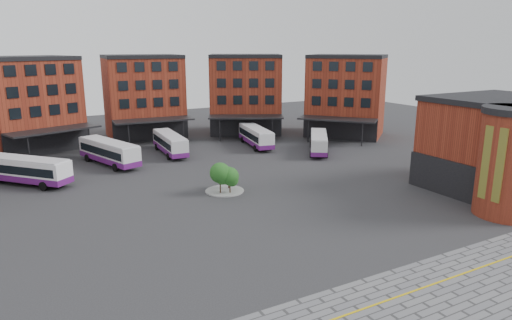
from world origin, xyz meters
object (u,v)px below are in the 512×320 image
tree_island (225,176)px  bus_b (25,170)px  bus_d (170,143)px  bus_f (319,142)px  bus_e (256,136)px  bus_c (109,152)px

tree_island → bus_b: bearing=143.5°
bus_d → bus_f: bearing=-23.2°
bus_d → bus_f: 22.90m
bus_d → bus_e: size_ratio=0.99×
tree_island → bus_c: 21.14m
bus_d → bus_f: bus_d is taller
bus_c → bus_e: 23.69m
tree_island → bus_e: (14.84, 19.93, -0.24)m
bus_b → bus_d: 21.32m
bus_d → bus_e: bearing=-2.7°
bus_c → bus_f: (30.03, -7.97, -0.21)m
bus_d → bus_e: bus_d is taller
bus_b → bus_d: (20.15, 6.96, -0.08)m
bus_b → bus_f: 40.81m
bus_c → bus_e: bearing=-16.2°
bus_d → bus_e: (14.18, -1.44, -0.00)m
bus_b → tree_island: bearing=-78.6°
bus_c → bus_d: bus_c is taller
bus_f → bus_c: bearing=-159.3°
bus_c → bus_d: size_ratio=1.08×
tree_island → bus_e: bearing=53.3°
bus_b → bus_c: (10.66, 4.79, 0.05)m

